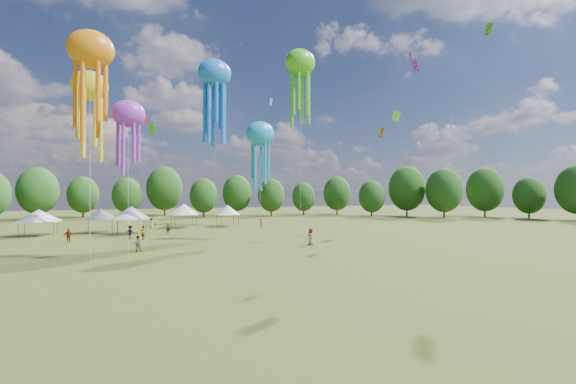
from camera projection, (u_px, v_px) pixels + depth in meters
name	position (u px, v px, depth m)	size (l,w,h in m)	color
ground	(413.00, 381.00, 11.86)	(300.00, 300.00, 0.00)	#384416
spectator_near	(137.00, 244.00, 38.59)	(0.78, 0.61, 1.61)	gray
spectators_far	(182.00, 230.00, 53.09)	(28.97, 31.35, 1.92)	gray
festival_tents	(137.00, 212.00, 60.28)	(33.80, 12.56, 4.19)	#47474C
show_kites	(226.00, 92.00, 55.14)	(39.20, 28.18, 32.46)	orange
small_kites	(187.00, 17.00, 50.86)	(79.87, 64.85, 44.66)	orange
treeline	(140.00, 190.00, 66.86)	(201.57, 95.24, 13.43)	#38281C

